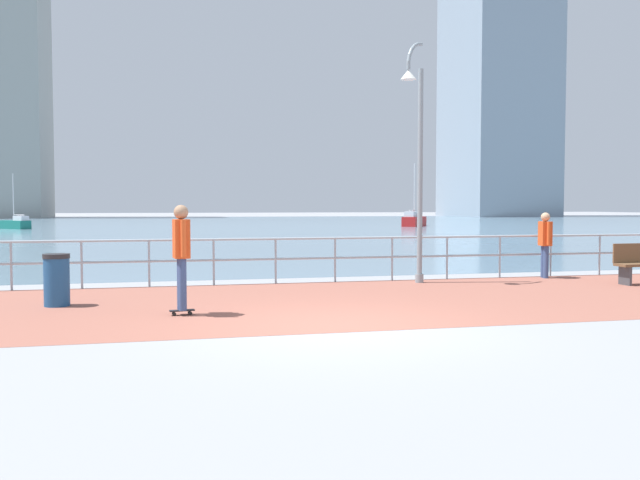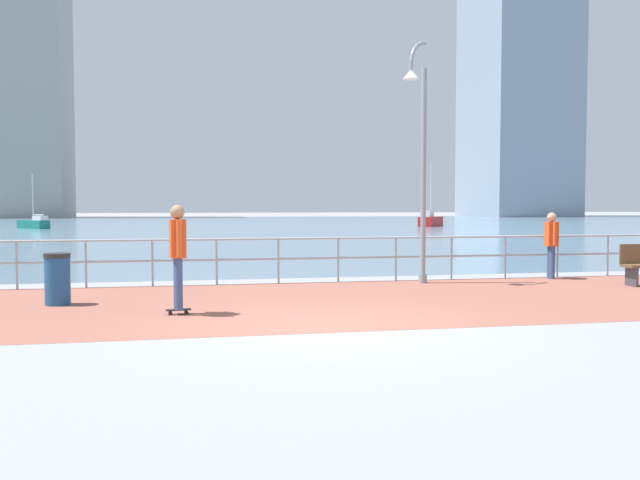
% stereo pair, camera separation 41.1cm
% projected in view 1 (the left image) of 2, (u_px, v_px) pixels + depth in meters
% --- Properties ---
extents(ground, '(220.00, 220.00, 0.00)m').
position_uv_depth(ground, '(198.00, 230.00, 48.95)').
color(ground, gray).
extents(brick_paving, '(28.00, 6.13, 0.01)m').
position_uv_depth(brick_paving, '(303.00, 302.00, 12.49)').
color(brick_paving, '#935647').
rests_on(brick_paving, ground).
extents(harbor_water, '(180.00, 88.00, 0.00)m').
position_uv_depth(harbor_water, '(191.00, 226.00, 59.23)').
color(harbor_water, slate).
rests_on(harbor_water, ground).
extents(waterfront_railing, '(25.25, 0.06, 1.05)m').
position_uv_depth(waterfront_railing, '(276.00, 252.00, 15.43)').
color(waterfront_railing, '#9EADB7').
rests_on(waterfront_railing, ground).
extents(lamppost, '(0.70, 0.61, 5.47)m').
position_uv_depth(lamppost, '(417.00, 150.00, 15.35)').
color(lamppost, gray).
rests_on(lamppost, ground).
extents(skateboarder, '(0.41, 0.56, 1.79)m').
position_uv_depth(skateboarder, '(181.00, 249.00, 10.94)').
color(skateboarder, black).
rests_on(skateboarder, ground).
extents(bystander, '(0.30, 0.56, 1.61)m').
position_uv_depth(bystander, '(545.00, 240.00, 16.59)').
color(bystander, '#384C7A').
rests_on(bystander, ground).
extents(trash_bin, '(0.46, 0.46, 0.93)m').
position_uv_depth(trash_bin, '(57.00, 280.00, 11.97)').
color(trash_bin, navy).
rests_on(trash_bin, ground).
extents(sailboat_red, '(3.16, 3.74, 5.30)m').
position_uv_depth(sailboat_red, '(414.00, 220.00, 57.09)').
color(sailboat_red, '#B21E1E').
rests_on(sailboat_red, ground).
extents(sailboat_navy, '(2.72, 2.76, 4.16)m').
position_uv_depth(sailboat_navy, '(15.00, 224.00, 50.81)').
color(sailboat_navy, '#197266').
rests_on(sailboat_navy, ground).
extents(tower_beige, '(13.78, 16.50, 45.34)m').
position_uv_depth(tower_beige, '(498.00, 79.00, 107.70)').
color(tower_beige, '#8493A3').
rests_on(tower_beige, ground).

